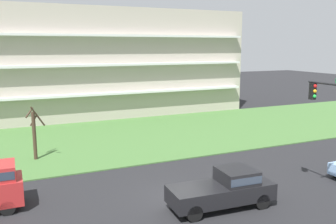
% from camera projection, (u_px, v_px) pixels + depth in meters
% --- Properties ---
extents(ground, '(160.00, 160.00, 0.00)m').
position_uv_depth(ground, '(180.00, 197.00, 20.18)').
color(ground, '#232326').
extents(grass_lawn_strip, '(80.00, 16.00, 0.08)m').
position_uv_depth(grass_lawn_strip, '(110.00, 139.00, 32.72)').
color(grass_lawn_strip, '#477238').
rests_on(grass_lawn_strip, ground).
extents(apartment_building, '(38.69, 14.75, 12.27)m').
position_uv_depth(apartment_building, '(75.00, 62.00, 44.99)').
color(apartment_building, '#B2A899').
rests_on(apartment_building, ground).
extents(tree_left, '(1.32, 1.33, 4.04)m').
position_uv_depth(tree_left, '(34.00, 133.00, 26.38)').
color(tree_left, '#423023').
rests_on(tree_left, ground).
extents(pickup_black_near_left, '(5.51, 2.31, 1.95)m').
position_uv_depth(pickup_black_near_left, '(225.00, 188.00, 18.82)').
color(pickup_black_near_left, black).
rests_on(pickup_black_near_left, ground).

